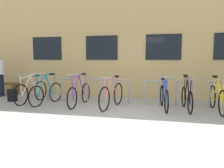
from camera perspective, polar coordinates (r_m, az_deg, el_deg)
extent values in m
plane|color=#9E998E|center=(5.68, 0.28, -8.85)|extent=(42.00, 42.00, 0.00)
cube|color=tan|center=(12.57, 7.69, 10.39)|extent=(28.00, 7.88, 4.75)
cube|color=black|center=(9.80, -16.52, 8.84)|extent=(1.30, 0.04, 0.95)
cube|color=black|center=(8.87, -2.73, 9.37)|extent=(1.30, 0.04, 0.95)
cube|color=black|center=(8.53, 13.19, 9.33)|extent=(1.30, 0.04, 0.95)
cylinder|color=gray|center=(8.63, -18.99, -1.21)|extent=(0.05, 0.05, 0.80)
cylinder|color=gray|center=(8.39, -16.27, -1.33)|extent=(0.05, 0.05, 0.80)
cylinder|color=gray|center=(8.47, -17.74, 1.41)|extent=(0.47, 0.05, 0.05)
cylinder|color=gray|center=(8.15, -13.02, -1.47)|extent=(0.05, 0.05, 0.80)
cylinder|color=gray|center=(7.95, -9.98, -1.59)|extent=(0.05, 0.05, 0.80)
cylinder|color=gray|center=(8.00, -11.58, 1.31)|extent=(0.47, 0.05, 0.05)
cylinder|color=gray|center=(7.76, -6.37, -1.73)|extent=(0.05, 0.05, 0.80)
cylinder|color=gray|center=(7.62, -3.04, -1.85)|extent=(0.05, 0.05, 0.80)
cylinder|color=gray|center=(7.64, -4.75, 1.18)|extent=(0.47, 0.05, 0.05)
cylinder|color=gray|center=(7.49, 0.86, -1.99)|extent=(0.05, 0.05, 0.80)
cylinder|color=gray|center=(7.40, 4.41, -2.10)|extent=(0.05, 0.05, 0.80)
cylinder|color=gray|center=(7.39, 2.64, 1.02)|extent=(0.47, 0.05, 0.05)
cylinder|color=gray|center=(7.34, 8.51, -2.22)|extent=(0.05, 0.05, 0.80)
cylinder|color=gray|center=(7.32, 12.18, -2.33)|extent=(0.05, 0.05, 0.80)
cylinder|color=gray|center=(7.28, 10.40, 0.84)|extent=(0.47, 0.05, 0.05)
cylinder|color=gray|center=(7.33, 16.33, -2.43)|extent=(0.05, 0.05, 0.80)
cylinder|color=gray|center=(7.38, 19.97, -2.51)|extent=(0.05, 0.05, 0.80)
cylinder|color=gray|center=(7.30, 18.27, 0.63)|extent=(0.47, 0.05, 0.05)
cylinder|color=gray|center=(7.46, 24.03, -2.58)|extent=(0.05, 0.05, 0.80)
cylinder|color=gray|center=(7.46, 25.94, 0.43)|extent=(0.47, 0.05, 0.05)
torus|color=black|center=(7.33, 1.63, -2.56)|extent=(0.17, 0.74, 0.74)
torus|color=black|center=(6.34, -2.01, -3.98)|extent=(0.17, 0.74, 0.74)
cylinder|color=pink|center=(6.57, -0.91, -1.26)|extent=(0.13, 0.52, 0.66)
cylinder|color=pink|center=(6.96, 0.54, -0.92)|extent=(0.10, 0.40, 0.63)
cylinder|color=pink|center=(6.70, -0.28, 1.54)|extent=(0.19, 0.86, 0.06)
cylinder|color=pink|center=(7.08, 0.82, -3.09)|extent=(0.12, 0.54, 0.08)
cylinder|color=pink|center=(7.21, 1.37, -0.46)|extent=(0.06, 0.20, 0.57)
cylinder|color=pink|center=(6.32, -1.92, -1.32)|extent=(0.04, 0.08, 0.59)
cube|color=black|center=(7.09, 1.11, 1.96)|extent=(0.13, 0.21, 0.06)
cylinder|color=gray|center=(6.30, -1.84, 1.61)|extent=(0.44, 0.10, 0.03)
torus|color=black|center=(8.55, -18.04, -1.66)|extent=(0.09, 0.72, 0.72)
torus|color=black|center=(7.72, -22.60, -2.68)|extent=(0.09, 0.72, 0.72)
cylinder|color=silver|center=(7.91, -21.35, -0.25)|extent=(0.07, 0.51, 0.72)
cylinder|color=silver|center=(8.24, -19.53, -0.30)|extent=(0.06, 0.38, 0.61)
cylinder|color=silver|center=(8.02, -20.65, 1.98)|extent=(0.10, 0.83, 0.14)
cylinder|color=silver|center=(8.34, -19.09, -2.07)|extent=(0.06, 0.53, 0.07)
cylinder|color=silver|center=(8.45, -18.46, 0.07)|extent=(0.04, 0.20, 0.55)
cylinder|color=silver|center=(7.70, -22.59, -0.28)|extent=(0.03, 0.08, 0.65)
cube|color=black|center=(8.35, -18.89, 2.05)|extent=(0.11, 0.21, 0.06)
cylinder|color=gray|center=(7.69, -22.58, 2.35)|extent=(0.44, 0.06, 0.03)
torus|color=black|center=(8.08, -14.40, -2.08)|extent=(0.16, 0.69, 0.70)
torus|color=black|center=(7.34, -19.07, -3.08)|extent=(0.16, 0.69, 0.70)
cylinder|color=teal|center=(7.50, -17.78, -0.35)|extent=(0.12, 0.47, 0.76)
cylinder|color=teal|center=(7.78, -15.96, -0.31)|extent=(0.10, 0.34, 0.69)
cylinder|color=teal|center=(7.58, -17.10, 2.31)|extent=(0.17, 0.75, 0.10)
cylinder|color=teal|center=(7.90, -15.48, -2.49)|extent=(0.11, 0.49, 0.07)
cylinder|color=teal|center=(7.97, -14.85, 0.06)|extent=(0.06, 0.20, 0.63)
cylinder|color=teal|center=(7.31, -19.04, -0.37)|extent=(0.04, 0.08, 0.70)
cube|color=black|center=(7.87, -15.33, 2.47)|extent=(0.13, 0.21, 0.06)
cylinder|color=gray|center=(7.30, -19.02, 2.60)|extent=(0.44, 0.10, 0.03)
torus|color=black|center=(7.71, -6.81, -2.34)|extent=(0.07, 0.69, 0.69)
torus|color=black|center=(6.73, -10.32, -3.68)|extent=(0.07, 0.69, 0.69)
cylinder|color=#722D99|center=(6.95, -9.31, -0.73)|extent=(0.06, 0.52, 0.75)
cylinder|color=#722D99|center=(7.34, -7.91, -0.45)|extent=(0.05, 0.40, 0.71)
cylinder|color=#722D99|center=(7.08, -8.74, 2.23)|extent=(0.07, 0.86, 0.07)
cylinder|color=#722D99|center=(7.47, -7.59, -2.83)|extent=(0.05, 0.54, 0.07)
cylinder|color=#722D99|center=(7.58, -7.10, -0.03)|extent=(0.03, 0.20, 0.65)
cylinder|color=#722D99|center=(6.71, -10.28, -0.80)|extent=(0.03, 0.08, 0.68)
cube|color=black|center=(7.47, -7.40, 2.58)|extent=(0.11, 0.20, 0.06)
cylinder|color=gray|center=(6.69, -10.25, 2.36)|extent=(0.44, 0.04, 0.03)
torus|color=black|center=(7.38, 18.12, -3.17)|extent=(0.10, 0.65, 0.65)
torus|color=black|center=(6.42, 19.64, -4.62)|extent=(0.10, 0.65, 0.65)
cylinder|color=black|center=(6.64, 19.27, -1.71)|extent=(0.08, 0.47, 0.69)
cylinder|color=black|center=(7.00, 18.68, -1.14)|extent=(0.07, 0.35, 0.72)
cylinder|color=black|center=(6.75, 19.13, 1.45)|extent=(0.10, 0.76, 0.07)
cylinder|color=black|center=(7.14, 18.46, -3.68)|extent=(0.07, 0.50, 0.07)
cylinder|color=black|center=(7.24, 18.33, -0.70)|extent=(0.04, 0.20, 0.67)
cylinder|color=black|center=(6.40, 19.70, -1.82)|extent=(0.03, 0.08, 0.63)
cube|color=black|center=(7.12, 18.56, 2.09)|extent=(0.12, 0.21, 0.06)
cylinder|color=gray|center=(6.38, 19.77, 1.27)|extent=(0.44, 0.06, 0.03)
torus|color=black|center=(7.52, 24.64, -3.00)|extent=(0.06, 0.72, 0.72)
torus|color=black|center=(6.49, 26.74, -4.51)|extent=(0.06, 0.72, 0.72)
cylinder|color=yellow|center=(6.73, 26.21, -1.79)|extent=(0.05, 0.52, 0.66)
cylinder|color=yellow|center=(7.14, 25.38, -1.23)|extent=(0.05, 0.39, 0.68)
cylinder|color=yellow|center=(6.87, 25.98, 1.15)|extent=(0.06, 0.84, 0.06)
cylinder|color=yellow|center=(7.27, 25.10, -3.53)|extent=(0.04, 0.54, 0.08)
cylinder|color=yellow|center=(7.39, 24.90, -0.76)|extent=(0.03, 0.20, 0.62)
cylinder|color=yellow|center=(6.47, 26.81, -1.90)|extent=(0.03, 0.08, 0.59)
cube|color=black|center=(7.27, 25.19, 1.78)|extent=(0.11, 0.20, 0.06)
cylinder|color=gray|center=(6.46, 26.90, 0.98)|extent=(0.44, 0.04, 0.03)
torus|color=black|center=(7.36, 12.82, -2.91)|extent=(0.13, 0.68, 0.68)
torus|color=black|center=(6.33, 13.96, -4.45)|extent=(0.13, 0.68, 0.68)
cylinder|color=#233893|center=(6.56, 13.68, -1.40)|extent=(0.10, 0.51, 0.72)
cylinder|color=#233893|center=(6.98, 13.22, -1.42)|extent=(0.08, 0.38, 0.60)
cylinder|color=#233893|center=(6.70, 13.55, 1.25)|extent=(0.14, 0.83, 0.15)
cylinder|color=#233893|center=(7.10, 13.07, -3.44)|extent=(0.09, 0.53, 0.07)
cylinder|color=#233893|center=(7.23, 12.96, -0.95)|extent=(0.05, 0.20, 0.54)
cylinder|color=#233893|center=(6.30, 14.01, -1.51)|extent=(0.04, 0.08, 0.65)
cube|color=black|center=(7.11, 13.11, 1.32)|extent=(0.12, 0.21, 0.06)
cylinder|color=gray|center=(6.29, 14.06, 1.72)|extent=(0.44, 0.08, 0.03)
cube|color=brown|center=(10.45, -26.57, 0.17)|extent=(1.55, 0.40, 0.05)
cube|color=brown|center=(10.09, -23.79, -1.34)|extent=(0.08, 0.36, 0.45)
cylinder|color=#1E2338|center=(10.06, -26.61, -0.24)|extent=(0.14, 0.14, 0.89)
cylinder|color=silver|center=(9.92, -27.14, 3.92)|extent=(0.32, 0.32, 0.58)
cube|color=black|center=(8.63, -24.45, -2.65)|extent=(0.30, 0.23, 0.44)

